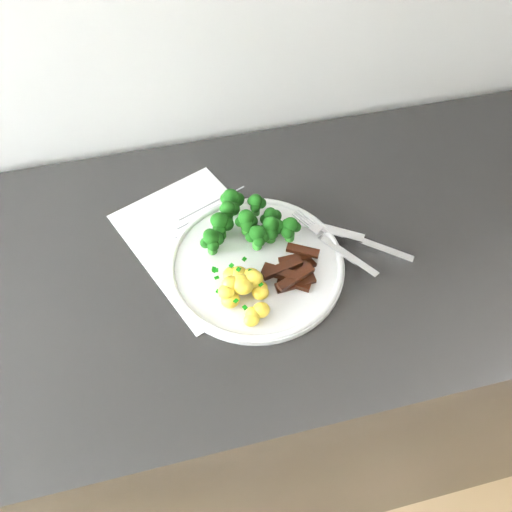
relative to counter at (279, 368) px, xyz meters
name	(u,v)px	position (x,y,z in m)	size (l,w,h in m)	color
counter	(279,368)	(0.00, 0.00, 0.00)	(2.47, 0.62, 0.93)	black
recipe_paper	(202,242)	(-0.14, 0.06, 0.47)	(0.31, 0.36, 0.00)	white
plate	(256,264)	(-0.06, -0.02, 0.47)	(0.29, 0.29, 0.02)	white
broccoli	(247,222)	(-0.06, 0.05, 0.51)	(0.17, 0.12, 0.06)	#256D1D
potatoes	(244,288)	(-0.09, -0.07, 0.49)	(0.08, 0.11, 0.04)	yellow
beef_strips	(292,271)	(-0.01, -0.05, 0.49)	(0.11, 0.09, 0.03)	black
fork	(336,246)	(0.08, -0.02, 0.48)	(0.10, 0.17, 0.02)	silver
knife	(370,245)	(0.14, -0.03, 0.47)	(0.17, 0.14, 0.02)	silver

